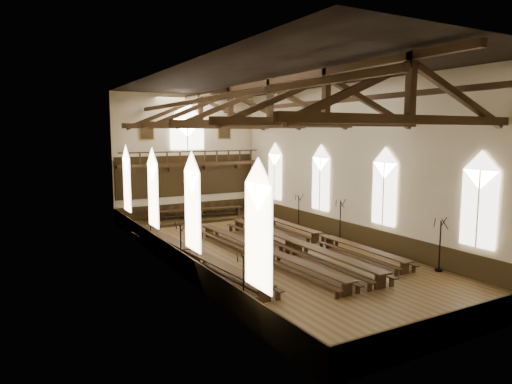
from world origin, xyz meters
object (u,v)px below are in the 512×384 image
at_px(refectory_row_d, 322,237).
at_px(candelabrum_right_mid, 340,228).
at_px(refectory_row_a, 190,253).
at_px(candelabrum_right_near, 439,255).
at_px(high_table, 197,210).
at_px(refectory_row_b, 262,250).
at_px(dais, 197,219).
at_px(refectory_row_c, 294,243).
at_px(candelabrum_right_far, 299,217).
at_px(candelabrum_left_near, 244,295).
at_px(candelabrum_left_far, 151,235).
at_px(candelabrum_left_mid, 181,254).

relative_size(refectory_row_d, candelabrum_right_mid, 5.22).
bearing_deg(refectory_row_a, candelabrum_right_mid, 0.83).
bearing_deg(refectory_row_a, candelabrum_right_near, -35.87).
relative_size(high_table, candelabrum_right_near, 2.77).
relative_size(refectory_row_b, dais, 1.23).
distance_m(refectory_row_b, refectory_row_d, 4.94).
xyz_separation_m(refectory_row_c, candelabrum_right_far, (4.36, 5.79, 0.18)).
relative_size(refectory_row_b, refectory_row_c, 0.95).
height_order(candelabrum_left_near, candelabrum_left_far, candelabrum_left_near).
relative_size(refectory_row_a, candelabrum_left_near, 6.06).
relative_size(refectory_row_b, candelabrum_right_far, 5.68).
distance_m(refectory_row_d, candelabrum_right_far, 5.49).
height_order(refectory_row_b, candelabrum_left_far, candelabrum_left_far).
distance_m(refectory_row_d, dais, 12.08).
xyz_separation_m(refectory_row_a, candelabrum_left_mid, (-0.72, -0.62, 0.18)).
xyz_separation_m(refectory_row_d, dais, (-3.65, 11.51, -0.41)).
bearing_deg(candelabrum_left_near, candelabrum_right_mid, 34.55).
xyz_separation_m(refectory_row_a, candelabrum_right_far, (10.38, 4.83, 0.19)).
bearing_deg(high_table, candelabrum_right_far, -49.20).
distance_m(refectory_row_b, dais, 12.53).
bearing_deg(refectory_row_c, dais, 95.19).
distance_m(refectory_row_a, candelabrum_right_near, 12.81).
relative_size(candelabrum_left_near, candelabrum_right_mid, 0.90).
xyz_separation_m(refectory_row_c, dais, (-1.10, 12.12, -0.47)).
bearing_deg(refectory_row_d, candelabrum_left_near, -142.44).
height_order(refectory_row_c, candelabrum_right_near, candelabrum_right_near).
bearing_deg(refectory_row_d, dais, 107.61).
height_order(refectory_row_c, high_table, high_table).
relative_size(candelabrum_left_near, candelabrum_right_far, 0.98).
height_order(refectory_row_c, candelabrum_left_far, candelabrum_left_far).
relative_size(refectory_row_c, high_table, 1.95).
relative_size(refectory_row_d, candelabrum_right_far, 5.66).
bearing_deg(candelabrum_right_mid, refectory_row_c, -165.75).
bearing_deg(refectory_row_b, candelabrum_left_mid, 171.29).
xyz_separation_m(refectory_row_b, high_table, (1.19, 12.47, 0.29)).
distance_m(refectory_row_b, high_table, 12.53).
height_order(refectory_row_c, candelabrum_right_far, candelabrum_right_far).
relative_size(candelabrum_left_mid, candelabrum_right_mid, 0.91).
bearing_deg(refectory_row_b, refectory_row_a, 160.73).
xyz_separation_m(refectory_row_b, candelabrum_right_mid, (6.65, 1.45, 0.30)).
bearing_deg(candelabrum_right_near, high_table, 106.31).
distance_m(refectory_row_b, candelabrum_right_far, 9.05).
bearing_deg(candelabrum_right_mid, candelabrum_right_near, -90.00).
relative_size(refectory_row_d, high_table, 1.85).
height_order(candelabrum_left_far, candelabrum_right_far, candelabrum_right_far).
relative_size(refectory_row_b, high_table, 1.85).
relative_size(refectory_row_a, high_table, 1.94).
distance_m(candelabrum_left_far, candelabrum_right_near, 16.51).
xyz_separation_m(refectory_row_c, candelabrum_right_near, (4.36, -6.55, 0.26)).
height_order(refectory_row_b, candelabrum_right_far, candelabrum_right_far).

